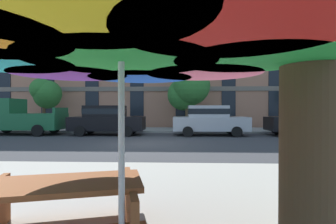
{
  "coord_description": "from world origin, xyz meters",
  "views": [
    {
      "loc": [
        1.48,
        -11.28,
        1.58
      ],
      "look_at": [
        0.91,
        3.2,
        1.4
      ],
      "focal_mm": 26.8,
      "sensor_mm": 36.0,
      "label": 1
    }
  ],
  "objects": [
    {
      "name": "ground_plane",
      "position": [
        0.0,
        0.0,
        0.0
      ],
      "size": [
        120.0,
        120.0,
        0.0
      ],
      "primitive_type": "plane",
      "color": "#38383A"
    },
    {
      "name": "picnic_table",
      "position": [
        0.17,
        -8.56,
        0.49
      ],
      "size": [
        2.13,
        1.93,
        0.77
      ],
      "color": "brown",
      "rests_on": "ground"
    },
    {
      "name": "pickup_green",
      "position": [
        -8.36,
        3.7,
        1.03
      ],
      "size": [
        5.1,
        2.12,
        2.2
      ],
      "color": "#195933",
      "rests_on": "ground"
    },
    {
      "name": "sedan_black_midblock",
      "position": [
        8.95,
        3.7,
        0.95
      ],
      "size": [
        4.4,
        1.98,
        1.78
      ],
      "color": "black",
      "rests_on": "ground"
    },
    {
      "name": "sedan_silver",
      "position": [
        3.35,
        3.7,
        0.95
      ],
      "size": [
        4.4,
        1.98,
        1.78
      ],
      "color": "#A8AAB2",
      "rests_on": "ground"
    },
    {
      "name": "apartment_building",
      "position": [
        0.0,
        14.99,
        8.0
      ],
      "size": [
        36.98,
        12.08,
        16.0
      ],
      "color": "#A87056",
      "rests_on": "ground"
    },
    {
      "name": "street_tree_left",
      "position": [
        -8.54,
        7.41,
        2.74
      ],
      "size": [
        2.26,
        2.1,
        3.89
      ],
      "color": "#4C3823",
      "rests_on": "ground"
    },
    {
      "name": "street_tree_right",
      "position": [
        10.95,
        6.5,
        2.7
      ],
      "size": [
        1.82,
        1.73,
        3.65
      ],
      "color": "brown",
      "rests_on": "ground"
    },
    {
      "name": "sidewalk_far",
      "position": [
        0.0,
        6.8,
        0.06
      ],
      "size": [
        56.0,
        3.6,
        0.12
      ],
      "primitive_type": "cube",
      "color": "gray",
      "rests_on": "ground"
    },
    {
      "name": "street_tree_middle",
      "position": [
        2.31,
        6.98,
        3.08
      ],
      "size": [
        3.07,
        3.19,
        4.56
      ],
      "color": "brown",
      "rests_on": "ground"
    },
    {
      "name": "patio_umbrella",
      "position": [
        0.97,
        -9.0,
        2.22
      ],
      "size": [
        3.79,
        3.79,
        2.5
      ],
      "color": "silver",
      "rests_on": "ground"
    },
    {
      "name": "sedan_black",
      "position": [
        -2.81,
        3.7,
        0.95
      ],
      "size": [
        4.4,
        1.98,
        1.78
      ],
      "color": "black",
      "rests_on": "ground"
    }
  ]
}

